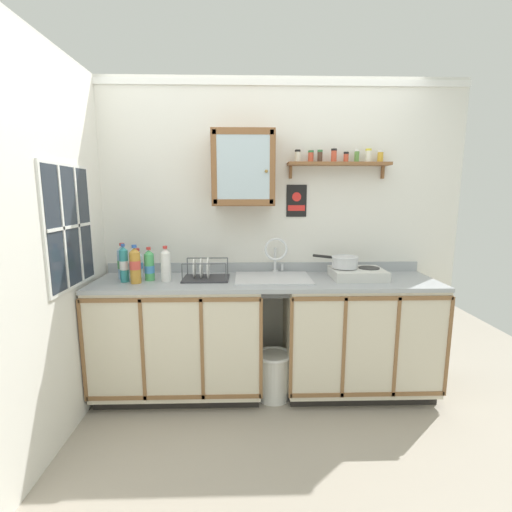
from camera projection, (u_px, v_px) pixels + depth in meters
floor at (268, 416)px, 2.59m from camera, size 5.64×5.64×0.00m
back_wall at (264, 233)px, 3.01m from camera, size 3.24×0.07×2.48m
side_wall_left at (38, 253)px, 2.06m from camera, size 0.05×3.42×2.48m
lower_cabinet_run at (180, 339)px, 2.82m from camera, size 1.27×0.58×0.90m
lower_cabinet_run_right at (358, 337)px, 2.86m from camera, size 1.16×0.58×0.90m
countertop at (266, 281)px, 2.76m from camera, size 2.60×0.61×0.03m
backsplash at (264, 267)px, 3.03m from camera, size 2.60×0.02×0.08m
sink at (273, 280)px, 2.80m from camera, size 0.58×0.47×0.40m
hot_plate_stove at (357, 273)px, 2.79m from camera, size 0.40×0.32×0.08m
saucepan at (344, 262)px, 2.80m from camera, size 0.33×0.27×0.09m
bottle_detergent_teal_0 at (124, 264)px, 2.67m from camera, size 0.06×0.06×0.29m
bottle_soda_green_1 at (149, 266)px, 2.72m from camera, size 0.07×0.07×0.25m
bottle_water_clear_2 at (138, 264)px, 2.82m from camera, size 0.08×0.08×0.23m
bottle_opaque_white_3 at (166, 266)px, 2.69m from camera, size 0.08×0.08×0.27m
bottle_water_blue_4 at (123, 263)px, 2.76m from camera, size 0.08×0.08×0.28m
bottle_juice_amber_5 at (135, 265)px, 2.63m from camera, size 0.08×0.08×0.28m
dish_rack at (205, 275)px, 2.76m from camera, size 0.35×0.26×0.17m
wall_cabinet at (243, 168)px, 2.77m from camera, size 0.48×0.27×0.57m
spice_shelf at (339, 162)px, 2.84m from camera, size 0.81×0.14×0.23m
warning_sign at (296, 201)px, 2.95m from camera, size 0.16×0.01×0.26m
window at (69, 227)px, 2.37m from camera, size 0.03×0.63×0.82m
trash_bin at (274, 375)px, 2.79m from camera, size 0.28×0.28×0.37m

